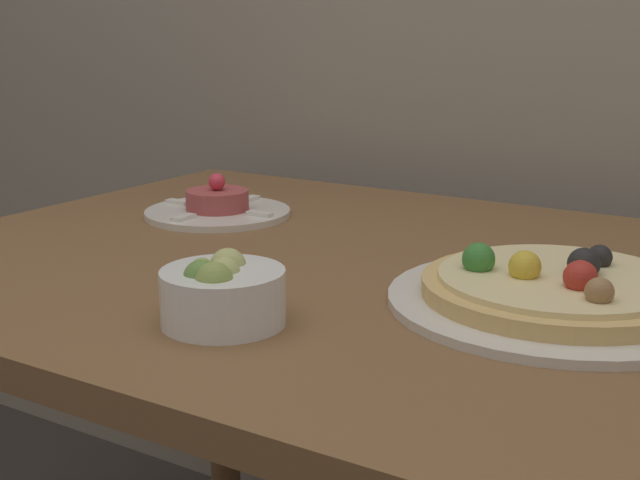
% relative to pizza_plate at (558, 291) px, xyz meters
% --- Properties ---
extents(dining_table, '(1.30, 0.88, 0.76)m').
position_rel_pizza_plate_xyz_m(dining_table, '(-0.20, 0.03, -0.11)').
color(dining_table, brown).
rests_on(dining_table, ground_plane).
extents(pizza_plate, '(0.36, 0.36, 0.06)m').
position_rel_pizza_plate_xyz_m(pizza_plate, '(0.00, 0.00, 0.00)').
color(pizza_plate, silver).
rests_on(pizza_plate, dining_table).
extents(tartare_plate, '(0.22, 0.22, 0.07)m').
position_rel_pizza_plate_xyz_m(tartare_plate, '(-0.57, 0.14, -0.00)').
color(tartare_plate, silver).
rests_on(tartare_plate, dining_table).
extents(small_bowl, '(0.12, 0.12, 0.07)m').
position_rel_pizza_plate_xyz_m(small_bowl, '(-0.26, -0.23, 0.02)').
color(small_bowl, white).
rests_on(small_bowl, dining_table).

